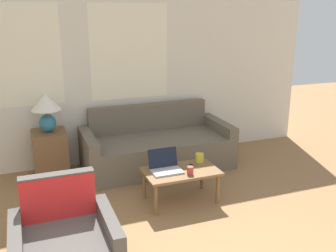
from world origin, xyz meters
The scene contains 10 objects.
wall_back centered at (0.00, 4.19, 1.31)m, with size 6.85×0.06×2.60m.
couch centered at (0.87, 3.73, 0.26)m, with size 2.02×0.89×0.82m.
armchair centered at (-0.60, 1.71, 0.26)m, with size 0.81×0.75×0.82m.
side_table centered at (-0.53, 3.87, 0.31)m, with size 0.43×0.43×0.61m.
table_lamp centered at (-0.53, 3.87, 0.93)m, with size 0.38×0.38×0.49m.
coffee_table centered at (0.78, 2.62, 0.33)m, with size 0.84×0.51×0.38m.
laptop centered at (0.61, 2.67, 0.43)m, with size 0.34×0.28×0.23m.
cup_navy centered at (1.08, 2.77, 0.43)m, with size 0.10×0.10×0.10m.
cup_yellow centered at (0.83, 2.48, 0.43)m, with size 0.07×0.07×0.09m.
tv_remote centered at (0.91, 2.65, 0.39)m, with size 0.11×0.15×0.02m.
Camera 1 is at (-0.80, -1.15, 2.12)m, focal length 42.00 mm.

